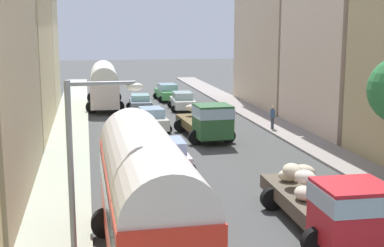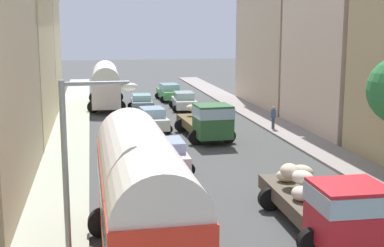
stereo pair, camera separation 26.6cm
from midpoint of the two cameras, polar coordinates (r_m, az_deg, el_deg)
name	(u,v)px [view 1 (the left image)]	position (r m, az deg, el deg)	size (l,w,h in m)	color
ground_plane	(175,128)	(37.77, -2.09, -0.44)	(154.00, 154.00, 0.00)	#454745
sidewalk_left	(70,130)	(37.32, -13.15, -0.74)	(2.50, 70.00, 0.14)	#A6AE99
sidewalk_right	(271,123)	(39.54, 8.34, 0.05)	(2.50, 70.00, 0.14)	gray
building_left_2	(15,58)	(36.93, -18.62, 6.63)	(4.50, 12.47, 9.99)	beige
building_left_3	(32,49)	(48.01, -16.95, 7.67)	(4.46, 9.19, 10.28)	beige
building_right_2	(345,41)	(37.75, 15.87, 8.51)	(5.99, 9.95, 12.17)	beige
building_right_3	(279,39)	(48.32, 9.15, 8.93)	(5.22, 12.55, 11.84)	beige
parked_bus_0	(147,194)	(15.51, -5.39, -7.59)	(3.24, 9.16, 4.22)	red
parked_bus_1	(104,83)	(47.53, -9.57, 4.28)	(3.33, 9.77, 3.86)	beige
cargo_truck_0	(330,203)	(18.77, 14.23, -8.26)	(3.14, 7.24, 2.35)	red
cargo_truck_1	(207,120)	(33.44, 1.38, 0.34)	(3.19, 6.89, 2.45)	#2A5B2F
car_0	(183,101)	(45.54, -1.19, 2.43)	(2.43, 4.14, 1.55)	silver
car_1	(167,92)	(51.47, -2.80, 3.38)	(2.54, 4.32, 1.60)	#459A4B
car_2	(169,155)	(26.72, -2.76, -3.36)	(2.28, 4.02, 1.52)	silver
car_3	(152,119)	(36.54, -4.56, 0.43)	(2.48, 3.92, 1.61)	silver
car_4	(140,103)	(45.05, -5.75, 2.24)	(2.38, 3.95, 1.43)	slate
pedestrian_2	(273,116)	(36.92, 8.44, 0.75)	(0.36, 0.36, 1.71)	#42484D
streetlamp_near	(83,165)	(14.30, -12.16, -4.38)	(2.03, 0.28, 5.78)	gray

